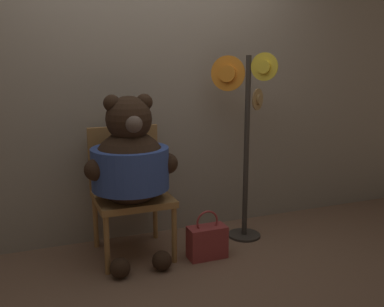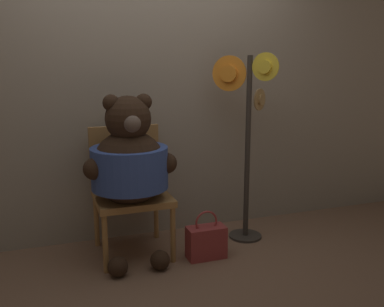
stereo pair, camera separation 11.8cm
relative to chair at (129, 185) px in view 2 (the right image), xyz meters
The scene contains 6 objects.
ground_plane 0.62m from the chair, 45.62° to the right, with size 14.00×14.00×0.00m, color brown.
wall_back 0.91m from the chair, 55.88° to the left, with size 8.00×0.10×2.71m.
chair is the anchor object (origin of this frame).
teddy_bear 0.29m from the chair, 98.97° to the right, with size 0.69×0.61×1.27m.
hat_display_rack 1.05m from the chair, ahead, with size 0.47×0.41×1.56m.
handbag_on_ground 0.74m from the chair, 34.90° to the right, with size 0.30×0.15×0.38m.
Camera 2 is at (-0.85, -3.00, 1.48)m, focal length 40.00 mm.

